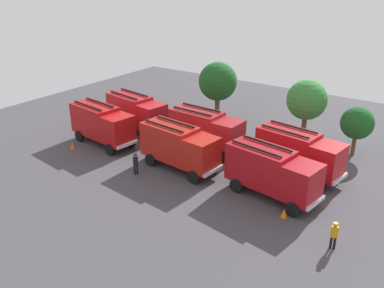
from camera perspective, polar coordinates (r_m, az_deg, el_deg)
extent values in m
plane|color=#423F44|center=(36.99, 0.00, -1.99)|extent=(54.63, 54.63, 0.00)
cube|color=#AE1213|center=(38.39, -10.24, 1.99)|extent=(2.49, 2.75, 2.60)
cube|color=#8C9EAD|center=(37.50, -9.27, 2.05)|extent=(0.34, 2.12, 1.46)
cube|color=#AE1213|center=(41.02, -13.30, 3.35)|extent=(5.07, 3.07, 2.90)
cube|color=black|center=(40.90, -12.71, 5.67)|extent=(4.30, 0.65, 0.12)
cube|color=black|center=(40.17, -14.30, 5.20)|extent=(4.30, 0.65, 0.12)
cube|color=silver|center=(37.93, -8.99, -0.06)|extent=(0.49, 2.38, 0.28)
cylinder|color=black|center=(39.50, -8.54, 0.30)|extent=(1.13, 0.48, 1.10)
cylinder|color=black|center=(38.16, -11.30, -0.74)|extent=(1.13, 0.48, 1.10)
cylinder|color=black|center=(43.16, -12.73, 1.99)|extent=(1.13, 0.48, 1.10)
cylinder|color=black|center=(41.95, -15.36, 1.09)|extent=(1.13, 0.48, 1.10)
cube|color=#AB1B13|center=(32.82, 1.36, -1.37)|extent=(2.44, 2.71, 2.60)
cube|color=#8C9EAD|center=(32.10, 2.81, -1.37)|extent=(0.29, 2.12, 1.46)
cube|color=#AB1B13|center=(34.89, -3.08, 0.41)|extent=(5.02, 2.97, 2.90)
cube|color=black|center=(34.78, -2.35, 3.13)|extent=(4.31, 0.55, 0.12)
cube|color=black|center=(33.86, -3.94, 2.52)|extent=(4.31, 0.55, 0.12)
cube|color=silver|center=(32.65, 2.97, -3.78)|extent=(0.44, 2.38, 0.28)
cylinder|color=black|center=(34.22, 2.87, -3.19)|extent=(1.13, 0.46, 1.10)
cylinder|color=black|center=(32.56, 0.26, -4.61)|extent=(1.13, 0.46, 1.10)
cylinder|color=black|center=(37.13, -3.09, -1.00)|extent=(1.13, 0.46, 1.10)
cylinder|color=black|center=(35.60, -5.75, -2.19)|extent=(1.13, 0.46, 1.10)
cube|color=#A10F16|center=(29.53, 15.03, -5.18)|extent=(2.55, 2.80, 2.60)
cube|color=#8C9EAD|center=(28.98, 16.89, -5.28)|extent=(0.40, 2.11, 1.46)
cube|color=#A10F16|center=(31.03, 9.46, -2.92)|extent=(5.12, 3.19, 2.90)
cube|color=black|center=(30.91, 10.38, 0.11)|extent=(4.29, 0.77, 0.12)
cube|color=black|center=(29.85, 8.90, -0.64)|extent=(4.29, 0.77, 0.12)
cube|color=silver|center=(29.63, 16.82, -7.86)|extent=(0.55, 2.38, 0.28)
cylinder|color=black|center=(31.14, 16.15, -7.02)|extent=(1.14, 0.51, 1.10)
cylinder|color=black|center=(29.28, 13.88, -8.82)|extent=(1.14, 0.51, 1.10)
cylinder|color=black|center=(33.27, 8.76, -4.26)|extent=(1.14, 0.51, 1.10)
cylinder|color=black|center=(31.54, 6.21, -5.75)|extent=(1.14, 0.51, 1.10)
cube|color=#AC1820|center=(41.20, -5.61, 3.74)|extent=(2.55, 2.80, 2.60)
cube|color=#8C9EAD|center=(40.35, -4.64, 3.82)|extent=(0.40, 2.11, 1.46)
cube|color=#AC1820|center=(43.74, -8.65, 4.95)|extent=(5.12, 3.19, 2.90)
cube|color=black|center=(43.68, -8.06, 7.12)|extent=(4.29, 0.76, 0.12)
cube|color=black|center=(42.88, -9.49, 6.73)|extent=(4.29, 0.76, 0.12)
cube|color=silver|center=(40.75, -4.43, 1.84)|extent=(0.55, 2.38, 0.28)
cylinder|color=black|center=(42.34, -4.13, 2.10)|extent=(1.14, 0.51, 1.10)
cylinder|color=black|center=(40.88, -6.60, 1.22)|extent=(1.14, 0.51, 1.10)
cylinder|color=black|center=(45.88, -8.28, 3.60)|extent=(1.14, 0.51, 1.10)
cylinder|color=black|center=(44.54, -10.68, 2.83)|extent=(1.14, 0.51, 1.10)
cube|color=maroon|center=(36.62, 5.04, 1.23)|extent=(2.31, 2.59, 2.60)
cube|color=#8C9EAD|center=(36.00, 6.47, 1.30)|extent=(0.17, 2.13, 1.46)
cube|color=maroon|center=(38.41, 0.66, 2.63)|extent=(4.90, 2.70, 2.90)
cube|color=black|center=(38.41, 1.29, 5.10)|extent=(4.32, 0.31, 0.12)
cube|color=black|center=(37.37, 0.04, 4.59)|extent=(4.32, 0.31, 0.12)
cube|color=silver|center=(36.49, 6.56, -0.88)|extent=(0.30, 2.38, 0.28)
cylinder|color=black|center=(38.06, 6.20, -0.47)|extent=(1.11, 0.40, 1.10)
cylinder|color=black|center=(36.20, 4.20, -1.68)|extent=(1.11, 0.40, 1.10)
cylinder|color=black|center=(40.59, 0.31, 1.21)|extent=(1.11, 0.40, 1.10)
cylinder|color=black|center=(38.85, -1.83, 0.16)|extent=(1.11, 0.40, 1.10)
cube|color=#AC151A|center=(33.30, 18.28, -2.24)|extent=(2.52, 2.78, 2.60)
cube|color=#8C9EAD|center=(32.81, 19.99, -2.26)|extent=(0.37, 2.12, 1.46)
cube|color=#AC151A|center=(34.63, 13.14, -0.37)|extent=(5.10, 3.14, 2.90)
cube|color=black|center=(34.62, 13.96, 2.34)|extent=(4.30, 0.71, 0.12)
cube|color=black|center=(33.49, 12.78, 1.74)|extent=(4.30, 0.71, 0.12)
cube|color=silver|center=(33.38, 19.88, -4.61)|extent=(0.53, 2.38, 0.28)
cylinder|color=black|center=(34.89, 19.12, -4.00)|extent=(1.14, 0.50, 1.10)
cylinder|color=black|center=(32.91, 17.34, -5.45)|extent=(1.14, 0.50, 1.10)
cylinder|color=black|center=(36.81, 12.26, -1.75)|extent=(1.14, 0.50, 1.10)
cylinder|color=black|center=(34.94, 10.20, -2.97)|extent=(1.14, 0.50, 1.10)
cylinder|color=black|center=(26.99, 19.21, -12.87)|extent=(0.16, 0.16, 0.85)
cylinder|color=black|center=(26.98, 18.75, -12.82)|extent=(0.16, 0.16, 0.85)
cube|color=orange|center=(26.54, 19.20, -11.45)|extent=(0.47, 0.36, 0.74)
sphere|color=#9E704C|center=(26.28, 19.34, -10.57)|extent=(0.24, 0.24, 0.24)
cylinder|color=orange|center=(26.23, 19.37, -10.39)|extent=(0.30, 0.30, 0.07)
cylinder|color=black|center=(34.33, -7.97, -3.55)|extent=(0.16, 0.16, 0.84)
cylinder|color=black|center=(34.34, -7.62, -3.53)|extent=(0.16, 0.16, 0.84)
cube|color=black|center=(34.00, -7.86, -2.36)|extent=(0.47, 0.47, 0.73)
sphere|color=tan|center=(33.79, -7.91, -1.63)|extent=(0.24, 0.24, 0.24)
cylinder|color=black|center=(33.75, -7.91, -1.48)|extent=(0.30, 0.30, 0.07)
cylinder|color=brown|center=(46.19, 3.51, 4.94)|extent=(0.53, 0.53, 2.63)
sphere|color=#19511E|center=(45.32, 3.61, 8.68)|extent=(4.21, 4.21, 4.21)
cylinder|color=brown|center=(42.18, 15.26, 2.20)|extent=(0.49, 0.49, 2.44)
sphere|color=#337A33|center=(41.28, 15.68, 5.94)|extent=(3.91, 3.91, 3.91)
cylinder|color=brown|center=(40.15, 21.54, -0.18)|extent=(0.37, 0.37, 1.84)
sphere|color=#19511E|center=(39.40, 21.99, 2.73)|extent=(2.95, 2.95, 2.95)
cone|color=#F2600C|center=(42.17, -8.89, 1.43)|extent=(0.43, 0.43, 0.62)
cone|color=#F2600C|center=(40.49, -16.26, -0.18)|extent=(0.44, 0.44, 0.63)
cone|color=#F2600C|center=(29.17, 12.69, -9.32)|extent=(0.47, 0.47, 0.67)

